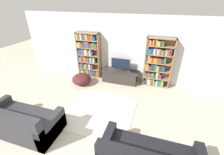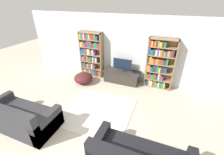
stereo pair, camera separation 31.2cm
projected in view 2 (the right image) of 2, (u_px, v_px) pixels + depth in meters
The scene contains 9 objects.
wall_back at pixel (124, 49), 5.94m from camera, with size 8.80×0.06×2.60m.
bookshelf_left at pixel (91, 55), 6.41m from camera, with size 1.00×0.30×1.90m.
bookshelf_right at pixel (159, 65), 5.51m from camera, with size 1.00×0.30×1.90m.
tv_stand at pixel (122, 76), 6.15m from camera, with size 1.47×0.56×0.49m.
television at pixel (122, 65), 5.94m from camera, with size 0.76×0.16×0.51m.
laptop at pixel (137, 72), 5.90m from camera, with size 0.36×0.25×0.03m.
area_rug at pixel (97, 111), 4.62m from camera, with size 2.05×1.93×0.02m.
couch_left_sectional at pixel (20, 118), 3.97m from camera, with size 1.95×0.94×0.91m.
beanbag_ottoman at pixel (83, 78), 6.10m from camera, with size 0.75×0.75×0.42m, color #4C1E1E.
Camera 2 is at (1.65, -1.31, 3.11)m, focal length 24.00 mm.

